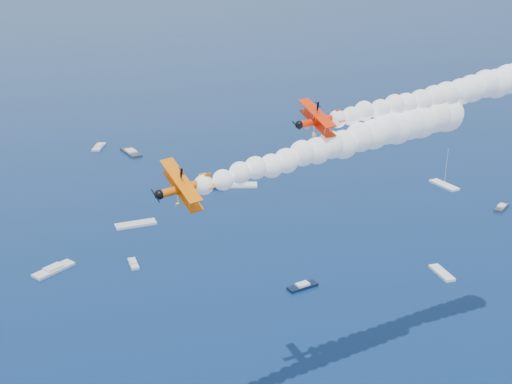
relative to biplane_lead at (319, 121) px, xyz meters
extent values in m
cube|color=white|center=(81.94, 101.30, -54.99)|extent=(6.54, 12.10, 0.70)
cube|color=white|center=(11.19, 118.04, -54.99)|extent=(15.22, 7.62, 0.70)
cube|color=black|center=(12.88, 45.09, -54.99)|extent=(8.25, 4.70, 0.70)
cube|color=silver|center=(-35.08, 174.49, -54.99)|extent=(6.11, 11.08, 0.70)
cube|color=#303841|center=(89.81, 78.66, -54.99)|extent=(7.72, 6.98, 0.70)
cube|color=silver|center=(-47.57, 68.42, -54.99)|extent=(10.93, 9.84, 0.70)
cube|color=white|center=(49.87, 43.52, -54.99)|extent=(3.19, 8.81, 0.70)
cube|color=silver|center=(-27.19, 66.94, -54.99)|extent=(2.78, 6.50, 0.70)
cube|color=black|center=(6.16, 121.65, -54.99)|extent=(7.85, 12.36, 0.70)
cube|color=silver|center=(-25.03, 92.57, -54.99)|extent=(12.62, 5.72, 0.70)
cube|color=#2C323B|center=(-22.57, 164.22, -54.99)|extent=(8.49, 14.31, 0.70)
camera|label=1|loc=(-30.53, -88.26, 25.18)|focal=45.27mm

